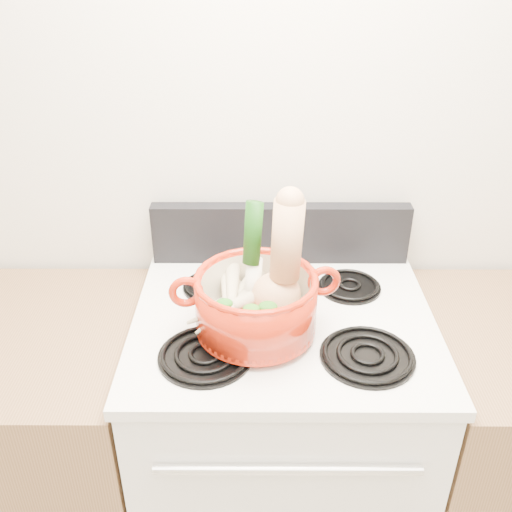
{
  "coord_description": "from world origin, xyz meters",
  "views": [
    {
      "loc": [
        -0.07,
        0.2,
        1.82
      ],
      "look_at": [
        -0.07,
        1.31,
        1.18
      ],
      "focal_mm": 40.0,
      "sensor_mm": 36.0,
      "label": 1
    }
  ],
  "objects_px": {
    "squash": "(277,259)",
    "stove_body": "(280,449)",
    "dutch_oven": "(256,303)",
    "leek": "(253,255)"
  },
  "relations": [
    {
      "from": "squash",
      "to": "leek",
      "type": "distance_m",
      "value": 0.07
    },
    {
      "from": "leek",
      "to": "dutch_oven",
      "type": "bearing_deg",
      "value": -59.09
    },
    {
      "from": "squash",
      "to": "stove_body",
      "type": "bearing_deg",
      "value": 49.35
    },
    {
      "from": "stove_body",
      "to": "leek",
      "type": "relative_size",
      "value": 3.21
    },
    {
      "from": "dutch_oven",
      "to": "squash",
      "type": "xyz_separation_m",
      "value": [
        0.05,
        0.02,
        0.11
      ]
    },
    {
      "from": "dutch_oven",
      "to": "leek",
      "type": "relative_size",
      "value": 1.02
    },
    {
      "from": "dutch_oven",
      "to": "leek",
      "type": "height_order",
      "value": "leek"
    },
    {
      "from": "dutch_oven",
      "to": "stove_body",
      "type": "bearing_deg",
      "value": 35.02
    },
    {
      "from": "dutch_oven",
      "to": "squash",
      "type": "bearing_deg",
      "value": 16.28
    },
    {
      "from": "stove_body",
      "to": "leek",
      "type": "xyz_separation_m",
      "value": [
        -0.08,
        -0.01,
        0.68
      ]
    }
  ]
}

